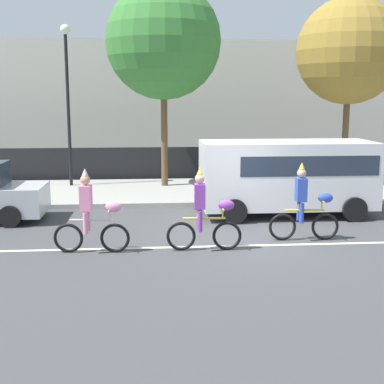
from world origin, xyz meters
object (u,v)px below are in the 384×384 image
at_px(parade_cyclist_pink, 92,216).
at_px(parade_cyclist_purple, 205,214).
at_px(parade_cyclist_cobalt, 305,206).
at_px(parked_van_white, 289,172).
at_px(street_lamp_post, 67,82).

distance_m(parade_cyclist_pink, parade_cyclist_purple, 2.54).
bearing_deg(parade_cyclist_purple, parade_cyclist_cobalt, 14.86).
relative_size(parade_cyclist_pink, parade_cyclist_cobalt, 1.00).
xyz_separation_m(parade_cyclist_cobalt, parked_van_white, (0.33, 2.81, 0.44)).
xyz_separation_m(parade_cyclist_purple, street_lamp_post, (-4.18, 8.47, 3.15)).
bearing_deg(parked_van_white, parade_cyclist_pink, -147.38).
distance_m(parade_cyclist_pink, parked_van_white, 6.42).
height_order(parade_cyclist_pink, parade_cyclist_cobalt, same).
distance_m(parade_cyclist_cobalt, parked_van_white, 2.87).
bearing_deg(parade_cyclist_purple, street_lamp_post, 116.29).
relative_size(parade_cyclist_purple, parked_van_white, 0.38).
xyz_separation_m(parade_cyclist_pink, parked_van_white, (5.39, 3.45, 0.44)).
relative_size(parade_cyclist_purple, parade_cyclist_cobalt, 1.00).
height_order(parade_cyclist_pink, street_lamp_post, street_lamp_post).
relative_size(parade_cyclist_purple, street_lamp_post, 0.33).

